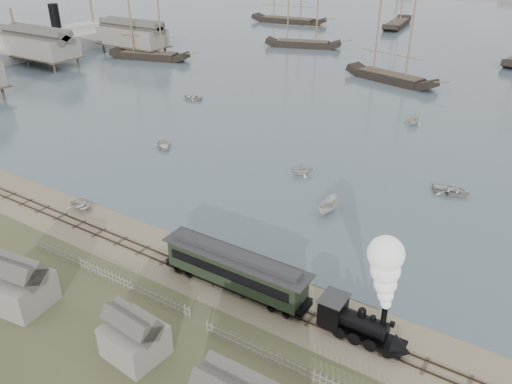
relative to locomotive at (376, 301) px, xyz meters
The scene contains 21 objects.
ground 16.58m from the locomotive, behind, with size 600.00×600.00×0.00m, color gray.
harbor_water 172.79m from the locomotive, 95.30° to the left, with size 600.00×336.00×0.06m, color #414F5D.
rail_track 16.45m from the locomotive, behind, with size 120.00×1.80×0.16m.
picket_fence_west 23.36m from the locomotive, 167.45° to the right, with size 19.00×0.10×1.20m, color gray, non-canonical shape.
picket_fence_east 7.66m from the locomotive, 122.13° to the right, with size 15.00×0.10×1.20m, color gray, non-canonical shape.
shed_left 28.48m from the locomotive, 157.03° to the right, with size 5.00×4.00×4.10m, color gray, non-canonical shape.
shed_mid 17.64m from the locomotive, 144.37° to the right, with size 4.00×3.50×3.60m, color gray, non-canonical shape.
western_wharf 101.09m from the locomotive, 155.45° to the left, with size 36.00×56.00×8.00m, color gray, non-canonical shape.
locomotive is the anchor object (origin of this frame).
passenger_coach 12.27m from the locomotive, behind, with size 13.59×2.62×3.30m.
beached_dinghy 34.64m from the locomotive, behind, with size 3.32×2.37×0.69m, color beige.
steamship 118.90m from the locomotive, 151.99° to the left, with size 53.05×8.84×11.60m, color beige, non-canonical shape.
rowboat_0 43.79m from the locomotive, 151.94° to the left, with size 3.58×2.55×0.74m, color beige.
rowboat_1 29.40m from the locomotive, 127.64° to the left, with size 2.92×2.52×1.54m, color beige.
rowboat_2 19.94m from the locomotive, 124.27° to the left, with size 3.82×1.44×1.47m, color beige.
rowboat_3 28.09m from the locomotive, 91.52° to the left, with size 4.23×3.02×0.88m, color beige.
rowboat_6 64.68m from the locomotive, 140.52° to the left, with size 4.12×2.94×0.85m, color beige.
rowboat_7 50.62m from the locomotive, 103.19° to the left, with size 3.43×2.96×1.81m, color beige.
schooner_0 99.98m from the locomotive, 142.27° to the left, with size 19.61×4.52×20.00m, color black, non-canonical shape.
schooner_1 108.41m from the locomotive, 120.18° to the left, with size 19.91×4.59×20.00m, color black, non-canonical shape.
schooner_2 76.04m from the locomotive, 107.84° to the left, with size 20.02×4.62×20.00m, color black, non-canonical shape.
Camera 1 is at (23.54, -29.89, 27.07)m, focal length 35.00 mm.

